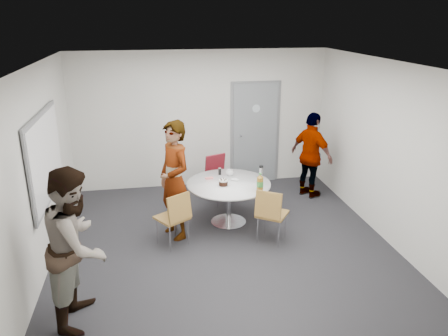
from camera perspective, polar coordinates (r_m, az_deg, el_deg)
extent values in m
plane|color=#252529|center=(6.84, -0.14, -9.59)|extent=(5.00, 5.00, 0.00)
plane|color=silver|center=(6.01, -0.16, 13.53)|extent=(5.00, 5.00, 0.00)
plane|color=beige|center=(8.68, -3.01, 6.30)|extent=(5.00, 0.00, 5.00)
plane|color=beige|center=(6.38, -22.84, -0.11)|extent=(0.00, 5.00, 5.00)
plane|color=beige|center=(7.14, 20.03, 2.24)|extent=(0.00, 5.00, 5.00)
plane|color=beige|center=(4.05, 6.05, -9.74)|extent=(5.00, 0.00, 5.00)
cube|color=slate|center=(8.93, 4.09, 4.50)|extent=(0.90, 0.05, 2.05)
cube|color=slate|center=(8.95, 4.05, 4.54)|extent=(1.02, 0.04, 2.12)
cylinder|color=#B2BFC6|center=(8.78, 4.22, 7.76)|extent=(0.16, 0.01, 0.16)
cylinder|color=silver|center=(8.80, 2.16, 4.29)|extent=(0.04, 0.14, 0.04)
cube|color=slate|center=(6.53, -22.31, 1.31)|extent=(0.03, 1.90, 1.25)
cube|color=white|center=(6.53, -22.14, 1.33)|extent=(0.01, 1.78, 1.13)
cylinder|color=silver|center=(7.14, 0.60, -2.07)|extent=(1.37, 1.37, 0.03)
cylinder|color=silver|center=(7.27, 0.59, -4.63)|extent=(0.09, 0.09, 0.67)
cylinder|color=silver|center=(7.42, 0.58, -7.03)|extent=(0.59, 0.59, 0.02)
cylinder|color=silver|center=(7.01, -0.09, -2.32)|extent=(0.19, 0.19, 0.01)
cylinder|color=black|center=(6.99, -0.09, -2.00)|extent=(0.14, 0.14, 0.08)
cylinder|color=white|center=(6.98, -0.09, -1.63)|extent=(0.15, 0.15, 0.02)
cylinder|color=olive|center=(6.78, 4.72, -2.15)|extent=(0.10, 0.10, 0.23)
cylinder|color=#368635|center=(6.78, 4.72, -2.07)|extent=(0.10, 0.10, 0.09)
cone|color=olive|center=(6.73, 4.75, -1.04)|extent=(0.10, 0.10, 0.05)
cylinder|color=#49A149|center=(6.72, 4.76, -0.75)|extent=(0.04, 0.04, 0.02)
imported|color=white|center=(7.44, 0.76, -0.61)|extent=(0.18, 0.18, 0.10)
cylinder|color=black|center=(7.48, -0.56, -0.46)|extent=(0.05, 0.05, 0.11)
cylinder|color=silver|center=(7.37, 4.86, -0.58)|extent=(0.07, 0.07, 0.18)
cylinder|color=black|center=(7.33, 4.88, 0.17)|extent=(0.07, 0.07, 0.03)
cube|color=#E27471|center=(7.31, -1.96, -1.32)|extent=(0.14, 0.08, 0.02)
ellipsoid|color=white|center=(7.23, 1.45, -1.53)|extent=(0.15, 0.15, 0.03)
cube|color=brown|center=(6.61, -6.83, -6.46)|extent=(0.58, 0.58, 0.03)
cube|color=brown|center=(6.37, -5.84, -5.20)|extent=(0.38, 0.29, 0.40)
cylinder|color=silver|center=(6.92, -6.46, -7.26)|extent=(0.02, 0.02, 0.45)
cylinder|color=silver|center=(6.75, -8.77, -8.10)|extent=(0.02, 0.02, 0.45)
cylinder|color=silver|center=(6.68, -4.71, -8.24)|extent=(0.02, 0.02, 0.45)
cylinder|color=silver|center=(6.50, -7.06, -9.15)|extent=(0.02, 0.02, 0.45)
cube|color=brown|center=(6.72, 6.31, -5.98)|extent=(0.58, 0.58, 0.03)
cube|color=brown|center=(6.45, 5.81, -4.83)|extent=(0.38, 0.30, 0.40)
cylinder|color=silver|center=(6.92, 8.04, -7.34)|extent=(0.02, 0.02, 0.45)
cylinder|color=silver|center=(7.01, 5.37, -6.86)|extent=(0.02, 0.02, 0.45)
cylinder|color=silver|center=(6.63, 7.16, -8.56)|extent=(0.02, 0.02, 0.45)
cylinder|color=silver|center=(6.72, 4.38, -8.03)|extent=(0.02, 0.02, 0.45)
cube|color=maroon|center=(8.01, -0.43, -1.52)|extent=(0.55, 0.55, 0.04)
cube|color=maroon|center=(8.10, -1.18, 0.44)|extent=(0.41, 0.23, 0.40)
cylinder|color=silver|center=(7.88, -0.84, -3.67)|extent=(0.02, 0.02, 0.45)
cylinder|color=silver|center=(8.05, 1.25, -3.16)|extent=(0.02, 0.02, 0.45)
cylinder|color=silver|center=(8.15, -2.08, -2.86)|extent=(0.02, 0.02, 0.45)
cylinder|color=silver|center=(8.32, -0.04, -2.39)|extent=(0.02, 0.02, 0.45)
imported|color=#A5C6EA|center=(6.69, -6.48, -1.62)|extent=(0.69, 0.80, 1.86)
imported|color=white|center=(5.14, -18.68, -9.57)|extent=(0.80, 0.97, 1.83)
imported|color=black|center=(8.35, 11.35, 1.61)|extent=(0.80, 1.03, 1.63)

